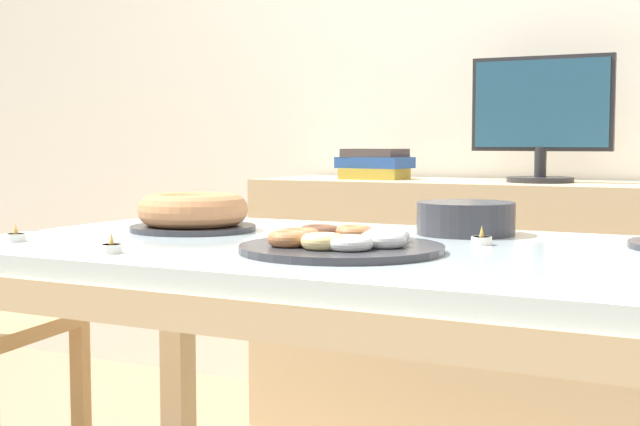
{
  "coord_description": "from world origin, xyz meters",
  "views": [
    {
      "loc": [
        0.72,
        -1.55,
        0.94
      ],
      "look_at": [
        -0.09,
        -0.02,
        0.8
      ],
      "focal_mm": 50.0,
      "sensor_mm": 36.0,
      "label": 1
    }
  ],
  "objects": [
    {
      "name": "wall_back",
      "position": [
        0.0,
        1.44,
        1.3
      ],
      "size": [
        8.0,
        0.1,
        2.6
      ],
      "primitive_type": "cube",
      "color": "silver",
      "rests_on": "ground"
    },
    {
      "name": "dining_table",
      "position": [
        0.0,
        0.0,
        0.65
      ],
      "size": [
        1.59,
        0.9,
        0.74
      ],
      "color": "silver",
      "rests_on": "ground"
    },
    {
      "name": "sideboard",
      "position": [
        0.0,
        1.14,
        0.41
      ],
      "size": [
        1.68,
        0.44,
        0.82
      ],
      "color": "#D1B284",
      "rests_on": "ground"
    },
    {
      "name": "computer_monitor",
      "position": [
        0.06,
        1.13,
        1.01
      ],
      "size": [
        0.42,
        0.2,
        0.38
      ],
      "color": "#262628",
      "rests_on": "sideboard"
    },
    {
      "name": "book_stack",
      "position": [
        -0.48,
        1.14,
        0.87
      ],
      "size": [
        0.24,
        0.19,
        0.1
      ],
      "color": "#B29933",
      "rests_on": "sideboard"
    },
    {
      "name": "cake_golden_bundt",
      "position": [
        -0.46,
        0.08,
        0.78
      ],
      "size": [
        0.28,
        0.28,
        0.08
      ],
      "color": "#333338",
      "rests_on": "dining_table"
    },
    {
      "name": "pastry_platter",
      "position": [
        0.01,
        -0.12,
        0.76
      ],
      "size": [
        0.37,
        0.37,
        0.04
      ],
      "color": "#333338",
      "rests_on": "dining_table"
    },
    {
      "name": "plate_stack",
      "position": [
        0.11,
        0.28,
        0.78
      ],
      "size": [
        0.21,
        0.21,
        0.07
      ],
      "color": "#333338",
      "rests_on": "dining_table"
    },
    {
      "name": "tealight_right_edge",
      "position": [
        -0.35,
        -0.32,
        0.75
      ],
      "size": [
        0.04,
        0.04,
        0.04
      ],
      "color": "silver",
      "rests_on": "dining_table"
    },
    {
      "name": "tealight_near_front",
      "position": [
        0.2,
        0.11,
        0.75
      ],
      "size": [
        0.04,
        0.04,
        0.04
      ],
      "color": "silver",
      "rests_on": "dining_table"
    },
    {
      "name": "tealight_centre",
      "position": [
        -0.62,
        0.23,
        0.75
      ],
      "size": [
        0.04,
        0.04,
        0.04
      ],
      "color": "silver",
      "rests_on": "dining_table"
    },
    {
      "name": "tealight_left_edge",
      "position": [
        -0.64,
        -0.27,
        0.75
      ],
      "size": [
        0.04,
        0.04,
        0.04
      ],
      "color": "silver",
      "rests_on": "dining_table"
    }
  ]
}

